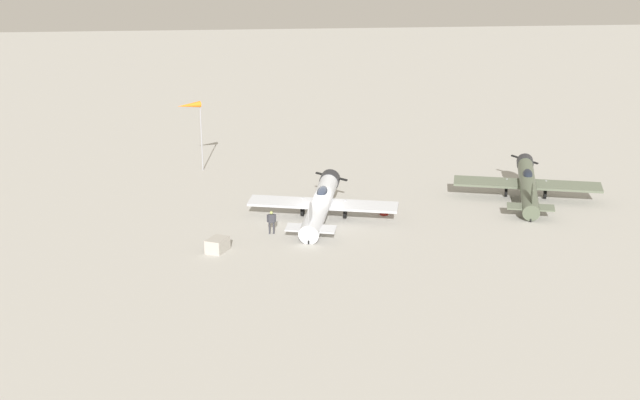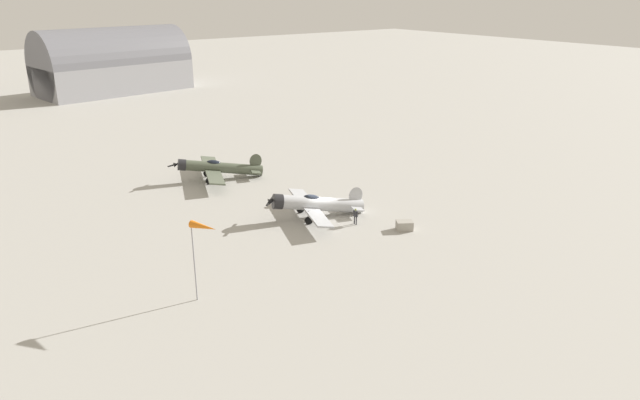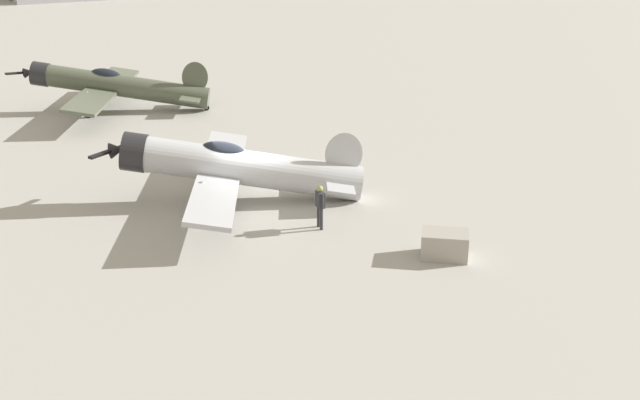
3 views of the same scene
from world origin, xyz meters
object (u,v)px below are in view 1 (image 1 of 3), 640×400
object	(u,v)px
airplane_foreground	(321,203)
windsock_mast	(190,108)
fuel_drum	(384,209)
airplane_mid_apron	(527,184)
ground_crew_mechanic	(271,220)
equipment_crate	(218,245)

from	to	relation	value
airplane_foreground	windsock_mast	xyz separation A→B (m)	(-9.00, 16.40, 4.44)
fuel_drum	windsock_mast	xyz separation A→B (m)	(-13.95, 15.53, 5.43)
airplane_foreground	airplane_mid_apron	world-z (taller)	airplane_mid_apron
airplane_foreground	fuel_drum	bearing A→B (deg)	-60.28
airplane_foreground	windsock_mast	distance (m)	19.23
ground_crew_mechanic	windsock_mast	distance (m)	19.76
airplane_mid_apron	equipment_crate	bearing A→B (deg)	127.11
equipment_crate	windsock_mast	xyz separation A→B (m)	(-1.28, 21.34, 5.43)
airplane_mid_apron	airplane_foreground	bearing A→B (deg)	118.33
airplane_mid_apron	equipment_crate	xyz separation A→B (m)	(-24.62, -7.12, -1.05)
airplane_mid_apron	ground_crew_mechanic	xyz separation A→B (m)	(-20.75, -4.22, -0.50)
fuel_drum	windsock_mast	distance (m)	21.57
ground_crew_mechanic	windsock_mast	xyz separation A→B (m)	(-5.14, 18.45, 4.88)
airplane_mid_apron	windsock_mast	xyz separation A→B (m)	(-25.90, 14.22, 4.38)
fuel_drum	airplane_mid_apron	bearing A→B (deg)	6.27
windsock_mast	equipment_crate	bearing A→B (deg)	-86.57
airplane_foreground	airplane_mid_apron	distance (m)	17.04
airplane_foreground	windsock_mast	bearing A→B (deg)	48.56
airplane_foreground	fuel_drum	xyz separation A→B (m)	(4.95, 0.87, -1.00)
airplane_mid_apron	fuel_drum	world-z (taller)	airplane_mid_apron
equipment_crate	windsock_mast	world-z (taller)	windsock_mast
airplane_foreground	equipment_crate	world-z (taller)	airplane_foreground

